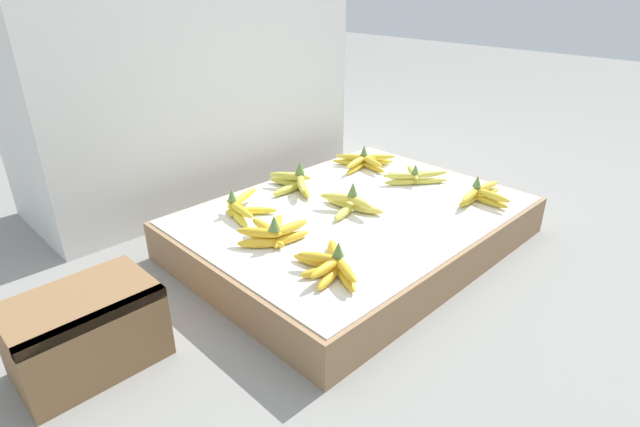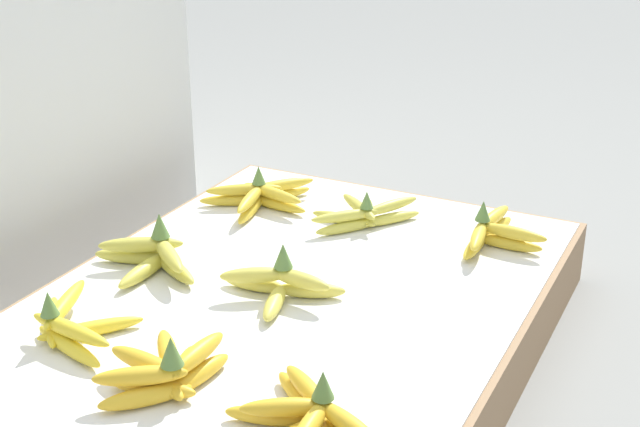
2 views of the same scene
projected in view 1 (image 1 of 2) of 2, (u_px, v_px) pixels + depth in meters
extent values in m
plane|color=gray|center=(354.00, 244.00, 1.67)|extent=(10.00, 10.00, 0.00)
cube|color=#997551|center=(355.00, 227.00, 1.65)|extent=(1.07, 0.79, 0.13)
cube|color=silver|center=(356.00, 209.00, 1.62)|extent=(1.04, 0.77, 0.00)
cube|color=white|center=(188.00, 88.00, 1.95)|extent=(1.27, 0.49, 0.83)
cube|color=olive|center=(86.00, 331.00, 1.12)|extent=(0.31, 0.20, 0.19)
cube|color=brown|center=(95.00, 320.00, 1.03)|extent=(0.31, 0.02, 0.02)
ellipsoid|color=gold|center=(333.00, 255.00, 1.33)|extent=(0.09, 0.11, 0.02)
ellipsoid|color=gold|center=(313.00, 261.00, 1.30)|extent=(0.06, 0.12, 0.02)
ellipsoid|color=gold|center=(323.00, 271.00, 1.25)|extent=(0.12, 0.07, 0.02)
ellipsoid|color=gold|center=(330.00, 277.00, 1.23)|extent=(0.12, 0.06, 0.02)
ellipsoid|color=gold|center=(345.00, 279.00, 1.22)|extent=(0.07, 0.12, 0.02)
ellipsoid|color=gold|center=(335.00, 251.00, 1.30)|extent=(0.09, 0.11, 0.02)
ellipsoid|color=gold|center=(319.00, 257.00, 1.27)|extent=(0.08, 0.11, 0.02)
ellipsoid|color=gold|center=(326.00, 268.00, 1.22)|extent=(0.12, 0.04, 0.02)
ellipsoid|color=gold|center=(346.00, 270.00, 1.21)|extent=(0.07, 0.12, 0.02)
cone|color=#5B7F3D|center=(338.00, 249.00, 1.24)|extent=(0.03, 0.03, 0.04)
ellipsoid|color=gold|center=(469.00, 200.00, 1.65)|extent=(0.13, 0.03, 0.02)
ellipsoid|color=gold|center=(489.00, 201.00, 1.64)|extent=(0.02, 0.13, 0.02)
ellipsoid|color=gold|center=(486.00, 193.00, 1.70)|extent=(0.13, 0.05, 0.02)
ellipsoid|color=gold|center=(471.00, 195.00, 1.63)|extent=(0.13, 0.04, 0.02)
ellipsoid|color=gold|center=(492.00, 196.00, 1.62)|extent=(0.03, 0.13, 0.02)
ellipsoid|color=gold|center=(485.00, 187.00, 1.69)|extent=(0.13, 0.04, 0.02)
cone|color=#5B7F3D|center=(477.00, 181.00, 1.65)|extent=(0.03, 0.03, 0.04)
ellipsoid|color=gold|center=(289.00, 238.00, 1.41)|extent=(0.13, 0.05, 0.03)
ellipsoid|color=gold|center=(283.00, 235.00, 1.43)|extent=(0.13, 0.07, 0.03)
ellipsoid|color=gold|center=(273.00, 236.00, 1.42)|extent=(0.09, 0.12, 0.03)
ellipsoid|color=gold|center=(266.00, 240.00, 1.40)|extent=(0.05, 0.13, 0.03)
ellipsoid|color=gold|center=(261.00, 243.00, 1.38)|extent=(0.12, 0.11, 0.03)
ellipsoid|color=gold|center=(290.00, 228.00, 1.41)|extent=(0.13, 0.03, 0.03)
ellipsoid|color=gold|center=(277.00, 225.00, 1.42)|extent=(0.11, 0.11, 0.03)
ellipsoid|color=gold|center=(265.00, 227.00, 1.41)|extent=(0.04, 0.13, 0.03)
ellipsoid|color=gold|center=(259.00, 233.00, 1.38)|extent=(0.10, 0.12, 0.03)
cone|color=#5B7F3D|center=(274.00, 223.00, 1.36)|extent=(0.03, 0.03, 0.04)
ellipsoid|color=#DBCC4C|center=(339.00, 202.00, 1.63)|extent=(0.04, 0.12, 0.03)
ellipsoid|color=#DBCC4C|center=(344.00, 212.00, 1.56)|extent=(0.12, 0.06, 0.03)
ellipsoid|color=#DBCC4C|center=(366.00, 209.00, 1.59)|extent=(0.07, 0.12, 0.03)
ellipsoid|color=#DBCC4C|center=(338.00, 197.00, 1.60)|extent=(0.09, 0.11, 0.03)
ellipsoid|color=#DBCC4C|center=(359.00, 202.00, 1.57)|extent=(0.04, 0.12, 0.03)
cone|color=#5B7F3D|center=(352.00, 188.00, 1.58)|extent=(0.03, 0.03, 0.04)
ellipsoid|color=gold|center=(428.00, 181.00, 1.81)|extent=(0.12, 0.10, 0.02)
ellipsoid|color=gold|center=(418.00, 177.00, 1.85)|extent=(0.14, 0.07, 0.02)
ellipsoid|color=gold|center=(403.00, 178.00, 1.83)|extent=(0.02, 0.14, 0.02)
ellipsoid|color=gold|center=(403.00, 182.00, 1.80)|extent=(0.12, 0.10, 0.02)
ellipsoid|color=gold|center=(430.00, 174.00, 1.81)|extent=(0.14, 0.08, 0.02)
ellipsoid|color=gold|center=(412.00, 172.00, 1.82)|extent=(0.11, 0.12, 0.02)
ellipsoid|color=gold|center=(402.00, 176.00, 1.79)|extent=(0.12, 0.11, 0.02)
cone|color=#5B7F3D|center=(415.00, 168.00, 1.78)|extent=(0.03, 0.03, 0.04)
ellipsoid|color=yellow|center=(238.00, 217.00, 1.54)|extent=(0.07, 0.16, 0.02)
ellipsoid|color=yellow|center=(251.00, 211.00, 1.58)|extent=(0.14, 0.13, 0.02)
ellipsoid|color=yellow|center=(236.00, 205.00, 1.61)|extent=(0.14, 0.13, 0.02)
ellipsoid|color=yellow|center=(239.00, 209.00, 1.53)|extent=(0.04, 0.17, 0.02)
ellipsoid|color=yellow|center=(242.00, 198.00, 1.61)|extent=(0.16, 0.08, 0.02)
cone|color=#5B7F3D|center=(232.00, 195.00, 1.55)|extent=(0.03, 0.03, 0.04)
ellipsoid|color=gold|center=(288.00, 182.00, 1.79)|extent=(0.07, 0.15, 0.03)
ellipsoid|color=gold|center=(289.00, 189.00, 1.73)|extent=(0.15, 0.03, 0.03)
ellipsoid|color=gold|center=(303.00, 189.00, 1.73)|extent=(0.10, 0.15, 0.03)
ellipsoid|color=gold|center=(290.00, 176.00, 1.76)|extent=(0.10, 0.14, 0.03)
ellipsoid|color=gold|center=(301.00, 182.00, 1.71)|extent=(0.12, 0.14, 0.03)
cone|color=#5B7F3D|center=(300.00, 167.00, 1.74)|extent=(0.03, 0.03, 0.05)
ellipsoid|color=gold|center=(352.00, 162.00, 1.98)|extent=(0.10, 0.15, 0.02)
ellipsoid|color=gold|center=(357.00, 167.00, 1.93)|extent=(0.16, 0.06, 0.02)
ellipsoid|color=gold|center=(370.00, 166.00, 1.94)|extent=(0.04, 0.16, 0.02)
ellipsoid|color=gold|center=(374.00, 163.00, 1.98)|extent=(0.15, 0.11, 0.02)
ellipsoid|color=gold|center=(356.00, 157.00, 1.96)|extent=(0.11, 0.15, 0.02)
ellipsoid|color=gold|center=(357.00, 162.00, 1.92)|extent=(0.16, 0.06, 0.02)
ellipsoid|color=gold|center=(369.00, 160.00, 1.93)|extent=(0.06, 0.16, 0.02)
ellipsoid|color=gold|center=(375.00, 157.00, 1.96)|extent=(0.14, 0.12, 0.02)
cone|color=#5B7F3D|center=(364.00, 150.00, 1.95)|extent=(0.03, 0.03, 0.04)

